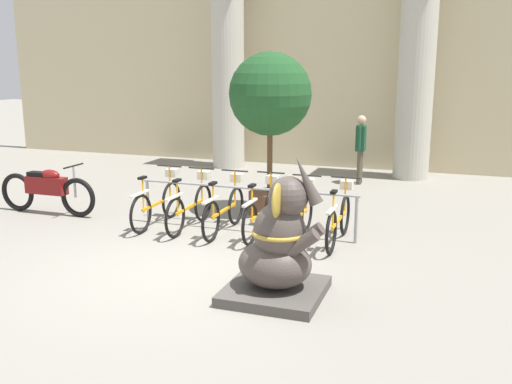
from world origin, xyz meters
TOP-DOWN VIEW (x-y plane):
  - ground_plane at (0.00, 0.00)m, footprint 60.00×60.00m
  - building_facade at (0.00, 8.60)m, footprint 20.00×0.20m
  - column_left at (-2.40, 7.60)m, footprint 1.07×1.07m
  - column_right at (2.40, 7.60)m, footprint 1.07×1.07m
  - bike_rack at (0.20, 1.95)m, footprint 3.77×0.05m
  - bicycle_0 at (-1.39, 1.86)m, footprint 0.48×1.73m
  - bicycle_1 at (-0.75, 1.85)m, footprint 0.48×1.73m
  - bicycle_2 at (-0.12, 1.83)m, footprint 0.48×1.73m
  - bicycle_3 at (0.51, 1.88)m, footprint 0.48×1.73m
  - bicycle_4 at (1.15, 1.83)m, footprint 0.48×1.73m
  - bicycle_5 at (1.78, 1.87)m, footprint 0.48×1.73m
  - elephant_statue at (1.52, -0.45)m, footprint 1.15×1.15m
  - motorcycle at (-3.68, 1.83)m, footprint 2.08×0.55m
  - person_pedestrian at (1.33, 6.50)m, footprint 0.21×0.47m
  - potted_tree at (0.19, 3.24)m, footprint 1.50×1.50m

SIDE VIEW (x-z plane):
  - ground_plane at x=0.00m, z-range 0.00..0.00m
  - bicycle_0 at x=-1.39m, z-range -0.09..0.88m
  - bicycle_1 at x=-0.75m, z-range -0.09..0.88m
  - bicycle_2 at x=-0.12m, z-range -0.09..0.88m
  - bicycle_3 at x=0.51m, z-range -0.09..0.88m
  - bicycle_4 at x=1.15m, z-range -0.09..0.88m
  - bicycle_5 at x=1.78m, z-range -0.09..0.88m
  - motorcycle at x=-3.68m, z-range -0.01..0.95m
  - elephant_statue at x=1.52m, z-range -0.28..1.46m
  - bike_rack at x=0.20m, z-range 0.22..0.99m
  - person_pedestrian at x=1.33m, z-range 0.15..1.74m
  - potted_tree at x=0.19m, z-range 0.59..3.54m
  - column_left at x=-2.40m, z-range 0.04..5.20m
  - column_right at x=2.40m, z-range 0.04..5.20m
  - building_facade at x=0.00m, z-range 0.00..6.00m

